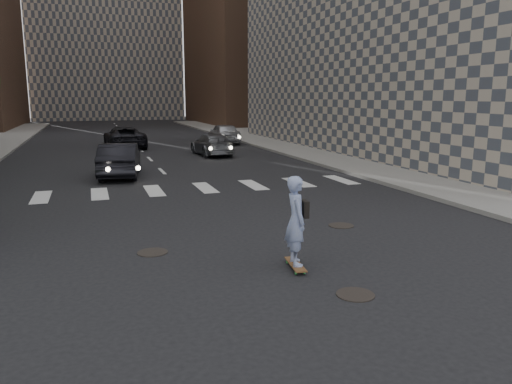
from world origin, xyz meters
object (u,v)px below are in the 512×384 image
(traffic_car_d, at_px, (224,133))
(traffic_car_c, at_px, (124,137))
(traffic_car_a, at_px, (120,160))
(traffic_car_e, at_px, (123,138))
(skateboarder, at_px, (296,221))
(traffic_car_b, at_px, (212,145))

(traffic_car_d, bearing_deg, traffic_car_c, 8.08)
(traffic_car_a, bearing_deg, traffic_car_d, -113.65)
(traffic_car_a, relative_size, traffic_car_e, 1.17)
(traffic_car_e, bearing_deg, skateboarder, 87.42)
(traffic_car_b, bearing_deg, traffic_car_a, 46.28)
(skateboarder, relative_size, traffic_car_b, 0.44)
(traffic_car_b, bearing_deg, traffic_car_d, -113.04)
(skateboarder, xyz_separation_m, traffic_car_d, (5.78, 27.79, -0.26))
(skateboarder, height_order, traffic_car_a, skateboarder)
(traffic_car_a, distance_m, traffic_car_d, 16.34)
(skateboarder, xyz_separation_m, traffic_car_e, (-1.71, 27.20, -0.39))
(traffic_car_a, bearing_deg, skateboarder, 108.84)
(traffic_car_a, distance_m, traffic_car_c, 13.04)
(traffic_car_d, bearing_deg, traffic_car_a, 59.42)
(skateboarder, relative_size, traffic_car_d, 0.43)
(skateboarder, bearing_deg, traffic_car_e, 101.42)
(skateboarder, xyz_separation_m, traffic_car_a, (-2.72, 13.84, -0.28))
(traffic_car_c, bearing_deg, traffic_car_d, -175.46)
(traffic_car_a, height_order, traffic_car_b, traffic_car_a)
(skateboarder, distance_m, traffic_car_b, 20.85)
(skateboarder, bearing_deg, traffic_car_d, 86.08)
(traffic_car_b, height_order, traffic_car_c, traffic_car_c)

